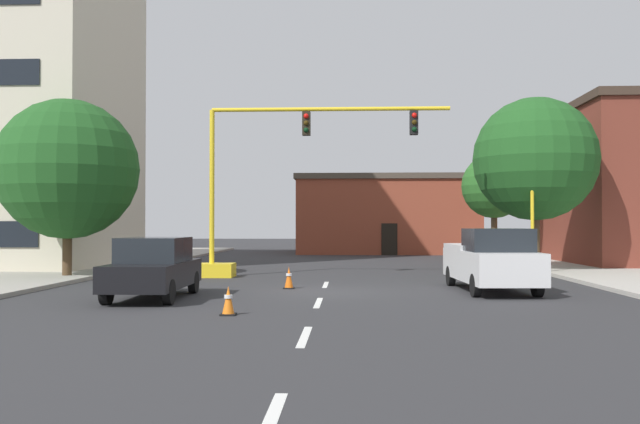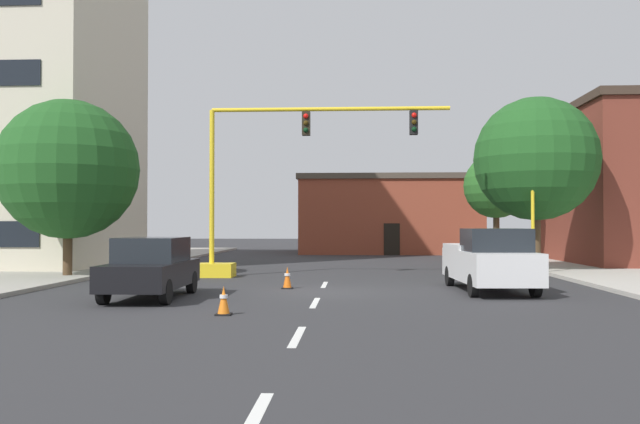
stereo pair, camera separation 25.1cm
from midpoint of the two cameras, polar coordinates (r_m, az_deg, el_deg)
ground_plane at (r=21.35m, az=0.41°, el=-6.74°), size 160.00×160.00×0.00m
sidewalk_left at (r=32.06m, az=-20.98°, el=-4.65°), size 6.00×56.00×0.14m
sidewalk_right at (r=31.31m, az=23.79°, el=-4.72°), size 6.00×56.00×0.14m
lane_stripe_seg_0 at (r=7.59m, az=-4.69°, el=-17.16°), size 0.16×2.40×0.01m
lane_stripe_seg_1 at (r=12.94m, az=-1.35°, el=-10.43°), size 0.16×2.40×0.01m
lane_stripe_seg_2 at (r=18.37m, az=-0.03°, el=-7.65°), size 0.16×2.40×0.01m
lane_stripe_seg_3 at (r=23.84m, az=0.69°, el=-6.14°), size 0.16×2.40×0.01m
building_brick_center at (r=51.40m, az=5.94°, el=-0.23°), size 13.30×9.18×5.71m
traffic_signal_gantry at (r=27.37m, az=-5.94°, el=-0.61°), size 10.46×1.20×6.83m
traffic_light_pole_right at (r=28.93m, az=17.73°, el=1.79°), size 0.32×0.47×4.80m
tree_right_far at (r=40.71m, az=14.79°, el=2.12°), size 3.77×3.77×6.26m
tree_left_near at (r=28.25m, az=-20.22°, el=3.39°), size 5.47×5.47×7.01m
tree_right_mid at (r=31.21m, az=17.97°, el=4.27°), size 5.41×5.41×7.70m
pickup_truck_white at (r=22.12m, az=14.40°, el=-3.98°), size 2.26×5.49×1.99m
sedan_black_near_left at (r=19.97m, az=-13.68°, el=-4.55°), size 1.94×4.53×1.74m
traffic_cone_roadside_a at (r=16.01m, az=-7.67°, el=-7.43°), size 0.36×0.36×0.68m
traffic_cone_roadside_b at (r=22.38m, az=-2.45°, el=-5.57°), size 0.36×0.36×0.72m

